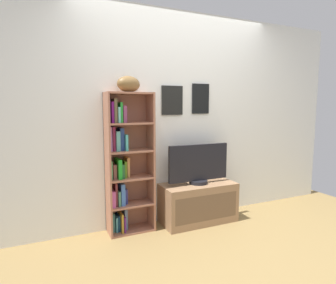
{
  "coord_description": "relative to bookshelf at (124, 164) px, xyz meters",
  "views": [
    {
      "loc": [
        -1.53,
        -2.01,
        1.4
      ],
      "look_at": [
        -0.24,
        0.85,
        1.01
      ],
      "focal_mm": 30.54,
      "sensor_mm": 36.0,
      "label": 1
    }
  ],
  "objects": [
    {
      "name": "tv_stand",
      "position": [
        0.88,
        -0.11,
        -0.53
      ],
      "size": [
        0.91,
        0.42,
        0.48
      ],
      "color": "#916D4C",
      "rests_on": "ground"
    },
    {
      "name": "football",
      "position": [
        0.06,
        -0.03,
        0.87
      ],
      "size": [
        0.34,
        0.28,
        0.17
      ],
      "primitive_type": "ellipsoid",
      "rotation": [
        0.0,
        0.0,
        0.45
      ],
      "color": "brown",
      "rests_on": "bookshelf"
    },
    {
      "name": "ground",
      "position": [
        0.7,
        -1.0,
        -0.79
      ],
      "size": [
        5.2,
        5.2,
        0.04
      ],
      "primitive_type": "cube",
      "color": "olive"
    },
    {
      "name": "television",
      "position": [
        0.88,
        -0.11,
        -0.05
      ],
      "size": [
        0.78,
        0.22,
        0.48
      ],
      "color": "black",
      "rests_on": "tv_stand"
    },
    {
      "name": "back_wall",
      "position": [
        0.71,
        0.13,
        0.5
      ],
      "size": [
        4.8,
        0.08,
        2.52
      ],
      "color": "white",
      "rests_on": "ground"
    },
    {
      "name": "bookshelf",
      "position": [
        0.0,
        0.0,
        0.0
      ],
      "size": [
        0.51,
        0.26,
        1.55
      ],
      "color": "#9C644C",
      "rests_on": "ground"
    }
  ]
}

